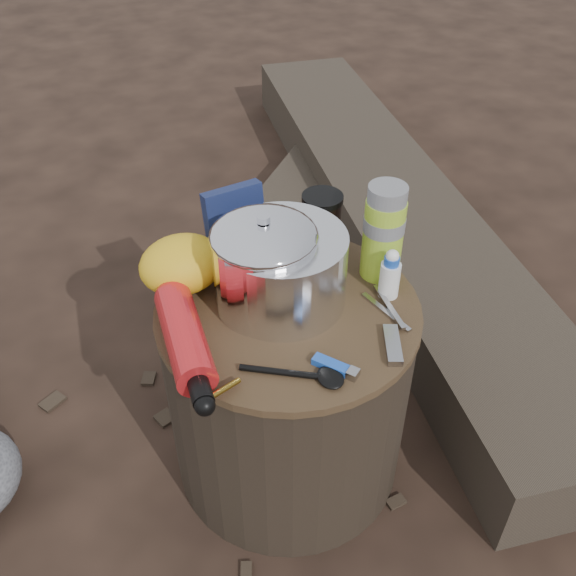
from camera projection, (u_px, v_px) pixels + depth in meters
name	position (u px, v px, depth m)	size (l,w,h in m)	color
ground	(288.00, 455.00, 1.43)	(60.00, 60.00, 0.00)	black
stump	(288.00, 390.00, 1.29)	(0.47, 0.47, 0.43)	black
log_main	(390.00, 210.00, 2.03)	(0.36, 2.14, 0.18)	#332B22
log_small	(307.00, 185.00, 2.23)	(0.22, 1.19, 0.10)	#332B22
foil_windscreen	(282.00, 269.00, 1.12)	(0.23, 0.23, 0.14)	white
camping_pot	(265.00, 265.00, 1.10)	(0.18, 0.18, 0.18)	silver
fuel_bottle	(185.00, 338.00, 1.04)	(0.07, 0.27, 0.07)	red
thermos	(383.00, 232.00, 1.17)	(0.07, 0.07, 0.18)	#A8D32F
travel_mug	(322.00, 222.00, 1.26)	(0.08, 0.08, 0.11)	black
stuff_sack	(182.00, 264.00, 1.16)	(0.15, 0.13, 0.10)	yellow
food_pouch	(235.00, 224.00, 1.22)	(0.12, 0.03, 0.15)	#16204C
lighter	(331.00, 365.00, 1.03)	(0.02, 0.08, 0.01)	blue
multitool	(393.00, 345.00, 1.07)	(0.02, 0.09, 0.01)	#A0A0A4
pot_grabber	(386.00, 311.00, 1.13)	(0.03, 0.12, 0.01)	#A0A0A4
spork	(283.00, 372.00, 1.02)	(0.03, 0.16, 0.01)	black
squeeze_bottle	(390.00, 276.00, 1.15)	(0.04, 0.04, 0.09)	white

